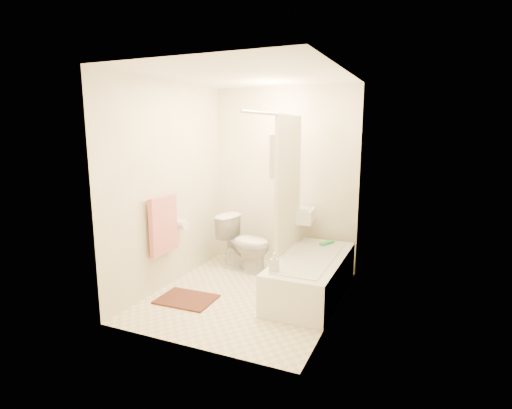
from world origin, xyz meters
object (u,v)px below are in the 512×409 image
at_px(bathtub, 311,276).
at_px(toilet, 245,243).
at_px(sink, 295,237).
at_px(bath_mat, 187,299).
at_px(soap_bottle, 274,262).

bearing_deg(bathtub, toilet, 156.55).
relative_size(sink, bathtub, 0.59).
distance_m(toilet, bath_mat, 1.22).
distance_m(bathtub, bath_mat, 1.41).
bearing_deg(bathtub, soap_bottle, -111.48).
distance_m(toilet, bathtub, 1.14).
relative_size(bathtub, bath_mat, 2.55).
distance_m(bathtub, soap_bottle, 0.70).
bearing_deg(toilet, bathtub, -103.78).
bearing_deg(soap_bottle, bath_mat, -173.00).
relative_size(bath_mat, soap_bottle, 3.15).
relative_size(toilet, sink, 0.79).
height_order(sink, bath_mat, sink).
bearing_deg(bath_mat, bathtub, 30.15).
distance_m(sink, bath_mat, 1.63).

